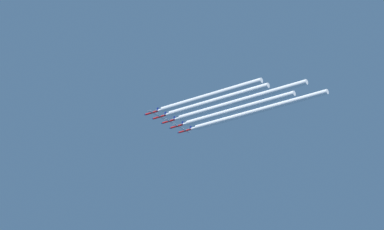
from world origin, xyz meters
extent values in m
cylinder|color=red|center=(-16.51, -0.48, 212.81)|extent=(1.03, 8.87, 1.03)
cone|color=navy|center=(-16.51, 4.70, 212.81)|extent=(0.98, 1.49, 0.98)
ellipsoid|color=#0C263F|center=(-16.51, 1.47, 213.25)|extent=(0.56, 2.05, 0.46)
cube|color=silver|center=(-16.51, -0.92, 212.73)|extent=(7.47, 1.77, 0.11)
cube|color=silver|center=(-16.51, -4.50, 212.81)|extent=(3.17, 1.03, 0.11)
cube|color=navy|center=(-16.51, -4.43, 214.12)|extent=(0.09, 1.21, 1.59)
cylinder|color=black|center=(-16.51, -5.15, 212.81)|extent=(0.77, 0.56, 0.77)
cylinder|color=red|center=(-8.73, -0.08, 213.14)|extent=(1.03, 8.87, 1.03)
cone|color=navy|center=(-8.73, 5.10, 213.14)|extent=(0.98, 1.49, 0.98)
ellipsoid|color=#0C263F|center=(-8.73, 1.87, 213.57)|extent=(0.56, 2.05, 0.46)
cube|color=silver|center=(-8.73, -0.53, 213.06)|extent=(7.47, 1.77, 0.11)
cube|color=silver|center=(-8.73, -4.11, 213.14)|extent=(3.17, 1.03, 0.11)
cube|color=navy|center=(-8.73, -4.03, 214.44)|extent=(0.09, 1.21, 1.59)
cylinder|color=black|center=(-8.73, -4.75, 213.14)|extent=(0.77, 0.56, 0.77)
cylinder|color=red|center=(-0.24, -0.15, 213.32)|extent=(1.03, 8.87, 1.03)
cone|color=navy|center=(-0.24, 5.03, 213.32)|extent=(0.98, 1.49, 0.98)
ellipsoid|color=#0C263F|center=(-0.24, 1.80, 213.75)|extent=(0.56, 2.05, 0.46)
cube|color=silver|center=(-0.24, -0.59, 213.24)|extent=(7.47, 1.77, 0.11)
cube|color=silver|center=(-0.24, -4.17, 213.32)|extent=(3.17, 1.03, 0.11)
cube|color=navy|center=(-0.24, -4.10, 214.62)|extent=(0.09, 1.21, 1.59)
cylinder|color=black|center=(-0.24, -4.82, 213.32)|extent=(0.77, 0.56, 0.77)
cylinder|color=red|center=(8.08, 0.11, 213.16)|extent=(1.03, 8.87, 1.03)
cone|color=navy|center=(8.08, 5.29, 213.16)|extent=(0.98, 1.49, 0.98)
ellipsoid|color=#0C263F|center=(8.08, 2.06, 213.60)|extent=(0.56, 2.05, 0.46)
cube|color=silver|center=(8.08, -0.33, 213.08)|extent=(7.47, 1.77, 0.11)
cube|color=silver|center=(8.08, -3.91, 213.16)|extent=(3.17, 1.03, 0.11)
cube|color=navy|center=(8.08, -3.84, 214.47)|extent=(0.09, 1.21, 1.59)
cylinder|color=black|center=(8.08, -4.56, 213.16)|extent=(0.77, 0.56, 0.77)
cylinder|color=red|center=(15.84, -0.14, 212.79)|extent=(1.03, 8.87, 1.03)
cone|color=navy|center=(15.84, 5.04, 212.79)|extent=(0.98, 1.49, 0.98)
ellipsoid|color=#0C263F|center=(15.84, 1.81, 213.22)|extent=(0.56, 2.05, 0.46)
cube|color=silver|center=(15.84, -0.58, 212.71)|extent=(7.47, 1.77, 0.11)
cube|color=silver|center=(15.84, -4.16, 212.79)|extent=(3.17, 1.03, 0.11)
cube|color=navy|center=(15.84, -4.08, 214.09)|extent=(0.09, 1.21, 1.59)
cylinder|color=black|center=(15.84, -4.80, 212.79)|extent=(0.77, 0.56, 0.77)
cylinder|color=white|center=(-16.51, -33.49, 212.81)|extent=(1.54, 56.56, 1.54)
cylinder|color=white|center=(-16.51, -40.28, 212.81)|extent=(2.93, 65.04, 2.93)
cylinder|color=white|center=(-8.73, -33.00, 213.14)|extent=(1.54, 56.36, 1.54)
cylinder|color=white|center=(-8.73, -39.76, 213.14)|extent=(2.93, 64.82, 2.93)
cylinder|color=white|center=(-0.24, -40.76, 213.32)|extent=(1.54, 71.74, 1.54)
cylinder|color=white|center=(-0.24, -49.37, 213.32)|extent=(2.93, 82.51, 2.93)
cylinder|color=white|center=(8.08, -35.48, 213.16)|extent=(1.54, 61.71, 1.54)
cylinder|color=white|center=(8.08, -42.88, 213.16)|extent=(2.93, 70.96, 2.93)
cylinder|color=white|center=(15.84, -42.28, 212.79)|extent=(1.54, 74.83, 1.54)
cylinder|color=white|center=(15.84, -51.26, 212.79)|extent=(2.93, 86.05, 2.93)
camera|label=1|loc=(-393.73, -297.22, 2.31)|focal=87.11mm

